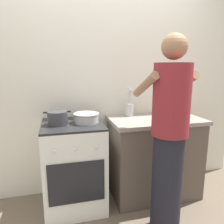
% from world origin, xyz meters
% --- Properties ---
extents(ground, '(6.00, 6.00, 0.00)m').
position_xyz_m(ground, '(0.00, 0.00, 0.00)').
color(ground, '#6B5B4C').
extents(back_wall, '(3.20, 0.10, 2.50)m').
position_xyz_m(back_wall, '(0.20, 0.50, 1.25)').
color(back_wall, silver).
rests_on(back_wall, ground).
extents(countertop, '(1.00, 0.60, 0.90)m').
position_xyz_m(countertop, '(0.55, 0.15, 0.45)').
color(countertop, brown).
rests_on(countertop, ground).
extents(stove_range, '(0.60, 0.62, 0.90)m').
position_xyz_m(stove_range, '(-0.35, 0.15, 0.45)').
color(stove_range, white).
rests_on(stove_range, ground).
extents(pot, '(0.26, 0.19, 0.13)m').
position_xyz_m(pot, '(-0.49, 0.13, 0.97)').
color(pot, '#38383D').
rests_on(pot, stove_range).
extents(mixing_bowl, '(0.26, 0.26, 0.10)m').
position_xyz_m(mixing_bowl, '(-0.21, 0.14, 0.95)').
color(mixing_bowl, '#B7B7BC').
rests_on(mixing_bowl, stove_range).
extents(utensil_crock, '(0.10, 0.10, 0.33)m').
position_xyz_m(utensil_crock, '(0.31, 0.33, 0.99)').
color(utensil_crock, silver).
rests_on(utensil_crock, countertop).
extents(spice_bottle, '(0.04, 0.04, 0.08)m').
position_xyz_m(spice_bottle, '(0.63, 0.13, 0.94)').
color(spice_bottle, silver).
rests_on(spice_bottle, countertop).
extents(oil_bottle, '(0.06, 0.06, 0.22)m').
position_xyz_m(oil_bottle, '(0.76, 0.13, 0.99)').
color(oil_bottle, gold).
rests_on(oil_bottle, countertop).
extents(person, '(0.41, 0.50, 1.70)m').
position_xyz_m(person, '(0.40, -0.42, 0.86)').
color(person, black).
rests_on(person, ground).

